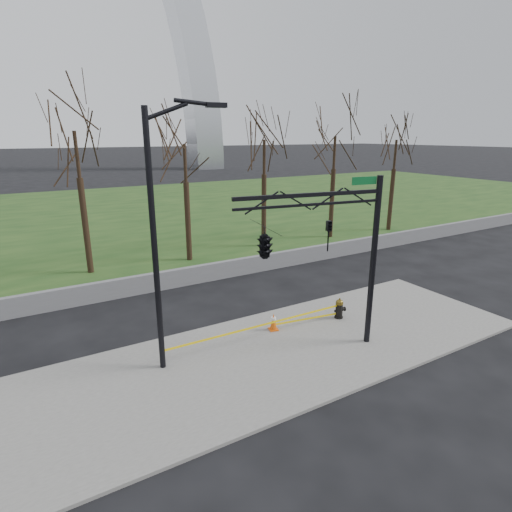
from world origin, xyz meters
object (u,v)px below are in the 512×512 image
street_light (161,226)px  fire_hydrant (339,309)px  traffic_signal_mast (288,240)px  traffic_cone (273,322)px

street_light → fire_hydrant: bearing=8.4°
street_light → traffic_signal_mast: street_light is taller
traffic_cone → street_light: size_ratio=0.08×
fire_hydrant → traffic_cone: bearing=-178.3°
traffic_signal_mast → fire_hydrant: bearing=31.3°
street_light → traffic_signal_mast: 3.81m
fire_hydrant → street_light: street_light is taller
traffic_cone → street_light: street_light is taller
fire_hydrant → street_light: bearing=-169.5°
fire_hydrant → street_light: size_ratio=0.10×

